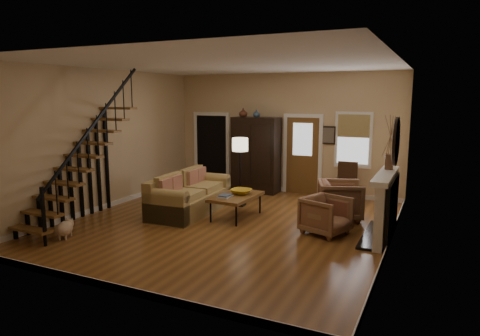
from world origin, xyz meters
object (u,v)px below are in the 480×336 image
at_px(coffee_table, 236,206).
at_px(sofa, 190,194).
at_px(side_chair, 345,183).
at_px(armchair_left, 326,215).
at_px(floor_lamp, 240,172).
at_px(armchair_right, 340,200).
at_px(armoire, 256,155).

bearing_deg(coffee_table, sofa, -175.95).
relative_size(sofa, side_chair, 2.29).
height_order(armchair_left, side_chair, side_chair).
height_order(sofa, floor_lamp, floor_lamp).
bearing_deg(side_chair, sofa, -140.60).
bearing_deg(armchair_left, coffee_table, 101.98).
bearing_deg(sofa, armchair_right, 13.62).
distance_m(armoire, armchair_right, 3.33).
bearing_deg(floor_lamp, coffee_table, -69.48).
xyz_separation_m(armchair_left, armchair_right, (0.03, 1.13, 0.06)).
xyz_separation_m(armchair_left, side_chair, (-0.18, 2.69, 0.14)).
xyz_separation_m(armchair_right, floor_lamp, (-2.48, 0.12, 0.41)).
relative_size(sofa, coffee_table, 1.76).
bearing_deg(armoire, armchair_right, -32.47).
bearing_deg(side_chair, armchair_right, -82.29).
bearing_deg(armchair_right, armoire, 38.68).
bearing_deg(floor_lamp, side_chair, 32.28).
xyz_separation_m(sofa, floor_lamp, (0.77, 1.07, 0.40)).
height_order(armoire, side_chair, armoire).
height_order(sofa, side_chair, side_chair).
xyz_separation_m(armoire, floor_lamp, (0.28, -1.64, -0.21)).
xyz_separation_m(armchair_left, floor_lamp, (-2.45, 1.25, 0.47)).
relative_size(armoire, coffee_table, 1.58).
relative_size(armchair_left, side_chair, 0.80).
height_order(armoire, armchair_left, armoire).
height_order(armchair_right, side_chair, side_chair).
bearing_deg(armoire, coffee_table, -76.14).
distance_m(coffee_table, side_chair, 3.09).
xyz_separation_m(armoire, sofa, (-0.50, -2.70, -0.61)).
bearing_deg(sofa, armoire, 77.02).
xyz_separation_m(coffee_table, armchair_left, (2.08, -0.27, 0.11)).
bearing_deg(side_chair, armoire, 175.52).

